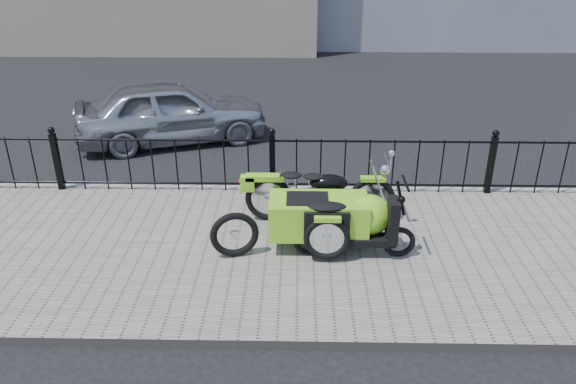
{
  "coord_description": "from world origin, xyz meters",
  "views": [
    {
      "loc": [
        0.42,
        -7.05,
        4.09
      ],
      "look_at": [
        0.28,
        -0.1,
        0.76
      ],
      "focal_mm": 35.0,
      "sensor_mm": 36.0,
      "label": 1
    }
  ],
  "objects_px": {
    "motorcycle_sidecar": "(331,211)",
    "scooter": "(346,227)",
    "spare_tire": "(235,235)",
    "sedan_car": "(172,111)"
  },
  "relations": [
    {
      "from": "motorcycle_sidecar",
      "to": "scooter",
      "type": "relative_size",
      "value": 1.42
    },
    {
      "from": "scooter",
      "to": "sedan_car",
      "type": "distance_m",
      "value": 5.61
    },
    {
      "from": "motorcycle_sidecar",
      "to": "sedan_car",
      "type": "height_order",
      "value": "sedan_car"
    },
    {
      "from": "sedan_car",
      "to": "motorcycle_sidecar",
      "type": "bearing_deg",
      "value": -162.9
    },
    {
      "from": "sedan_car",
      "to": "spare_tire",
      "type": "bearing_deg",
      "value": -177.72
    },
    {
      "from": "motorcycle_sidecar",
      "to": "spare_tire",
      "type": "distance_m",
      "value": 1.34
    },
    {
      "from": "motorcycle_sidecar",
      "to": "scooter",
      "type": "distance_m",
      "value": 0.41
    },
    {
      "from": "sedan_car",
      "to": "scooter",
      "type": "bearing_deg",
      "value": -163.58
    },
    {
      "from": "motorcycle_sidecar",
      "to": "spare_tire",
      "type": "bearing_deg",
      "value": -162.21
    },
    {
      "from": "scooter",
      "to": "sedan_car",
      "type": "height_order",
      "value": "sedan_car"
    }
  ]
}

